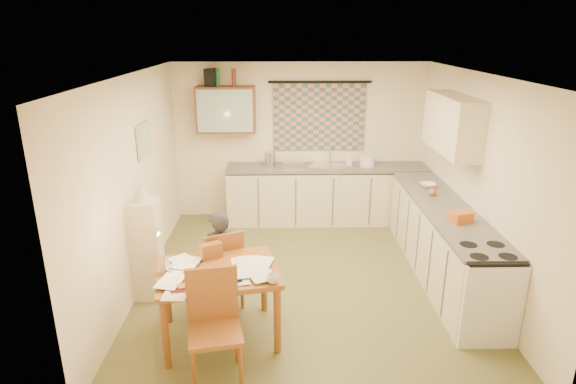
{
  "coord_description": "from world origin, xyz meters",
  "views": [
    {
      "loc": [
        -0.32,
        -5.35,
        2.96
      ],
      "look_at": [
        -0.23,
        0.2,
        1.08
      ],
      "focal_mm": 30.0,
      "sensor_mm": 36.0,
      "label": 1
    }
  ],
  "objects_px": {
    "counter_right": "(442,241)",
    "person": "(220,261)",
    "dining_table": "(219,303)",
    "stove": "(482,292)",
    "chair_far": "(221,282)",
    "shelf_stand": "(147,250)",
    "counter_back": "(331,194)"
  },
  "relations": [
    {
      "from": "stove",
      "to": "chair_far",
      "type": "bearing_deg",
      "value": 168.36
    },
    {
      "from": "shelf_stand",
      "to": "counter_right",
      "type": "bearing_deg",
      "value": 7.74
    },
    {
      "from": "counter_back",
      "to": "chair_far",
      "type": "xyz_separation_m",
      "value": [
        -1.48,
        -2.53,
        -0.16
      ]
    },
    {
      "from": "dining_table",
      "to": "person",
      "type": "height_order",
      "value": "person"
    },
    {
      "from": "stove",
      "to": "dining_table",
      "type": "bearing_deg",
      "value": -179.29
    },
    {
      "from": "counter_right",
      "to": "counter_back",
      "type": "bearing_deg",
      "value": 123.34
    },
    {
      "from": "counter_back",
      "to": "person",
      "type": "distance_m",
      "value": 2.97
    },
    {
      "from": "counter_right",
      "to": "dining_table",
      "type": "relative_size",
      "value": 2.27
    },
    {
      "from": "dining_table",
      "to": "person",
      "type": "relative_size",
      "value": 1.13
    },
    {
      "from": "chair_far",
      "to": "person",
      "type": "relative_size",
      "value": 0.82
    },
    {
      "from": "counter_back",
      "to": "dining_table",
      "type": "distance_m",
      "value": 3.43
    },
    {
      "from": "counter_right",
      "to": "shelf_stand",
      "type": "height_order",
      "value": "shelf_stand"
    },
    {
      "from": "stove",
      "to": "dining_table",
      "type": "distance_m",
      "value": 2.64
    },
    {
      "from": "chair_far",
      "to": "dining_table",
      "type": "bearing_deg",
      "value": 69.92
    },
    {
      "from": "chair_far",
      "to": "stove",
      "type": "bearing_deg",
      "value": 143.48
    },
    {
      "from": "dining_table",
      "to": "chair_far",
      "type": "xyz_separation_m",
      "value": [
        -0.05,
        0.59,
        -0.09
      ]
    },
    {
      "from": "counter_right",
      "to": "chair_far",
      "type": "relative_size",
      "value": 3.14
    },
    {
      "from": "counter_right",
      "to": "stove",
      "type": "xyz_separation_m",
      "value": [
        -0.0,
        -1.25,
        0.0
      ]
    },
    {
      "from": "counter_right",
      "to": "dining_table",
      "type": "bearing_deg",
      "value": -154.05
    },
    {
      "from": "stove",
      "to": "dining_table",
      "type": "xyz_separation_m",
      "value": [
        -2.63,
        -0.03,
        -0.08
      ]
    },
    {
      "from": "chair_far",
      "to": "person",
      "type": "xyz_separation_m",
      "value": [
        0.0,
        -0.05,
        0.28
      ]
    },
    {
      "from": "person",
      "to": "counter_back",
      "type": "bearing_deg",
      "value": -142.39
    },
    {
      "from": "person",
      "to": "dining_table",
      "type": "bearing_deg",
      "value": 72.51
    },
    {
      "from": "counter_back",
      "to": "person",
      "type": "height_order",
      "value": "person"
    },
    {
      "from": "counter_right",
      "to": "person",
      "type": "xyz_separation_m",
      "value": [
        -2.68,
        -0.74,
        0.12
      ]
    },
    {
      "from": "stove",
      "to": "person",
      "type": "bearing_deg",
      "value": 169.29
    },
    {
      "from": "counter_back",
      "to": "counter_right",
      "type": "bearing_deg",
      "value": -56.66
    },
    {
      "from": "stove",
      "to": "shelf_stand",
      "type": "relative_size",
      "value": 0.77
    },
    {
      "from": "dining_table",
      "to": "chair_far",
      "type": "relative_size",
      "value": 1.39
    },
    {
      "from": "stove",
      "to": "chair_far",
      "type": "xyz_separation_m",
      "value": [
        -2.68,
        0.55,
        -0.16
      ]
    },
    {
      "from": "shelf_stand",
      "to": "counter_back",
      "type": "bearing_deg",
      "value": 44.7
    },
    {
      "from": "counter_right",
      "to": "dining_table",
      "type": "xyz_separation_m",
      "value": [
        -2.63,
        -1.28,
        -0.07
      ]
    }
  ]
}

